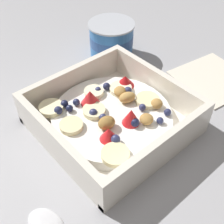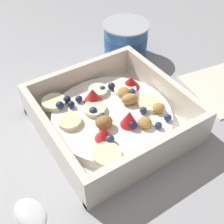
{
  "view_description": "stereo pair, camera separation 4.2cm",
  "coord_description": "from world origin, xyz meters",
  "views": [
    {
      "loc": [
        -0.21,
        -0.23,
        0.32
      ],
      "look_at": [
        -0.01,
        -0.01,
        0.03
      ],
      "focal_mm": 46.85,
      "sensor_mm": 36.0,
      "label": 1
    },
    {
      "loc": [
        -0.17,
        -0.26,
        0.32
      ],
      "look_at": [
        -0.01,
        -0.01,
        0.03
      ],
      "focal_mm": 46.85,
      "sensor_mm": 36.0,
      "label": 2
    }
  ],
  "objects": [
    {
      "name": "yogurt_cup",
      "position": [
        0.12,
        0.14,
        0.03
      ],
      "size": [
        0.09,
        0.09,
        0.07
      ],
      "color": "#3370B7",
      "rests_on": "ground"
    },
    {
      "name": "folded_napkin",
      "position": [
        0.21,
        -0.04,
        0.0
      ],
      "size": [
        0.14,
        0.14,
        0.01
      ],
      "primitive_type": "cube",
      "rotation": [
        0.0,
        0.0,
        -0.16
      ],
      "color": "silver",
      "rests_on": "ground"
    },
    {
      "name": "ground_plane",
      "position": [
        0.0,
        0.0,
        0.0
      ],
      "size": [
        2.4,
        2.4,
        0.0
      ],
      "primitive_type": "plane",
      "color": "#9E9EA3"
    },
    {
      "name": "fruit_bowl",
      "position": [
        -0.01,
        -0.0,
        0.02
      ],
      "size": [
        0.2,
        0.2,
        0.06
      ],
      "color": "white",
      "rests_on": "ground"
    }
  ]
}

